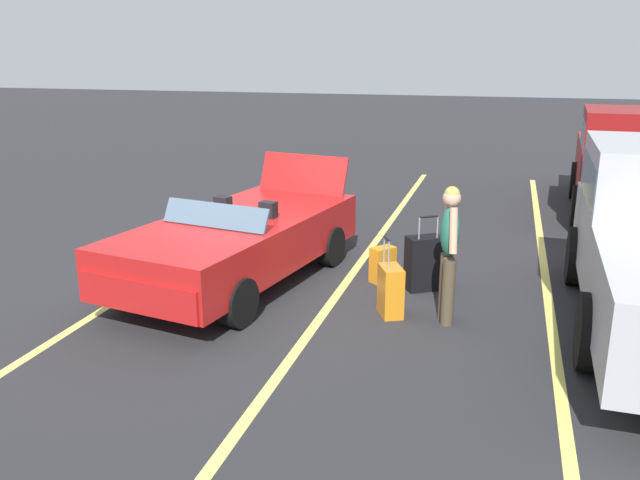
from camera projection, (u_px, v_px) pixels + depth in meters
The scene contains 10 objects.
ground_plane at pixel (240, 283), 9.18m from camera, with size 80.00×80.00×0.00m, color #28282B.
lot_line_near at pixel (159, 275), 9.52m from camera, with size 18.00×0.12×0.01m, color #EAE066.
lot_line_mid at pixel (339, 293), 8.80m from camera, with size 18.00×0.12×0.01m, color #EAE066.
lot_line_far at pixel (550, 314), 8.09m from camera, with size 18.00×0.12×0.01m, color #EAE066.
convertible_car at pixel (230, 246), 8.84m from camera, with size 4.38×2.45×1.52m.
suitcase_large_black at pixel (424, 263), 8.85m from camera, with size 0.49×0.56×1.05m.
suitcase_medium_bright at pixel (391, 291), 7.99m from camera, with size 0.46×0.39×0.99m.
suitcase_small_carryon at pixel (382, 265), 9.18m from camera, with size 0.39×0.37×0.50m.
traveler_person at pixel (449, 247), 7.63m from camera, with size 0.60×0.30×1.65m.
parked_pickup_truck_far at pixel (633, 160), 12.56m from camera, with size 5.12×2.32×2.10m.
Camera 1 is at (8.00, 3.47, 3.14)m, focal length 36.80 mm.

